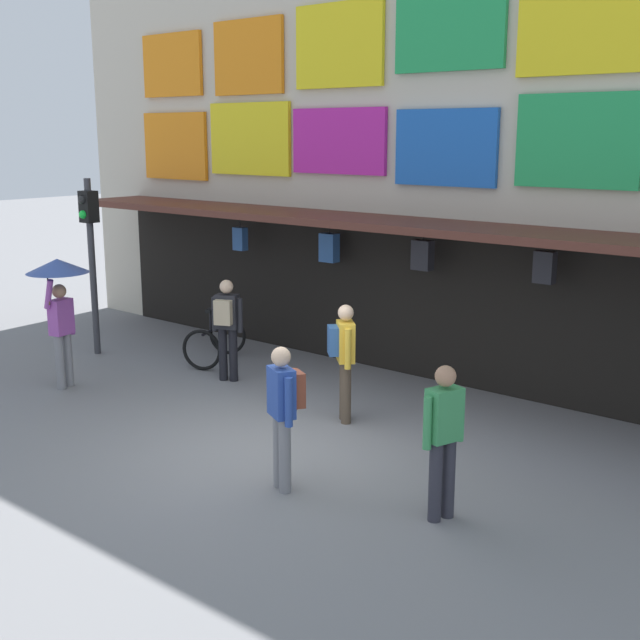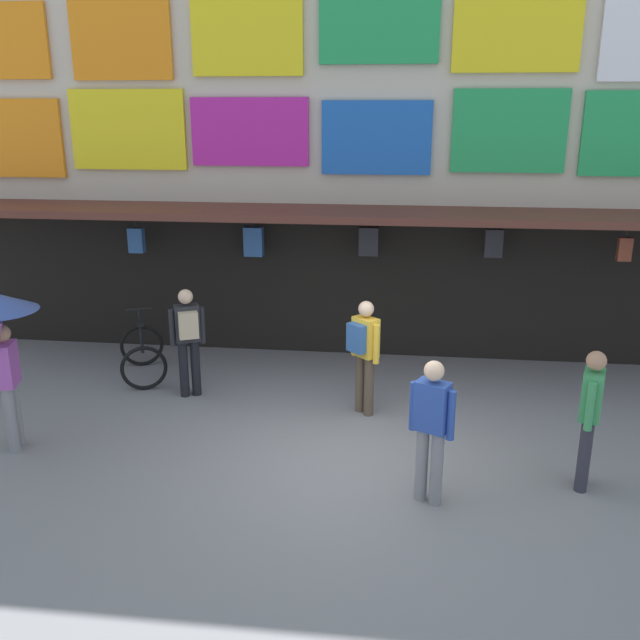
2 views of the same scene
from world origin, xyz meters
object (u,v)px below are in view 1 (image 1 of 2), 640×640
pedestrian_in_purple (284,407)px  pedestrian_in_blue (444,434)px  bicycle_parked (215,340)px  pedestrian_in_black (227,323)px  pedestrian_in_yellow (344,354)px  pedestrian_with_umbrella (59,287)px  traffic_light_near (90,238)px

pedestrian_in_purple → pedestrian_in_blue: (1.78, 0.50, -0.04)m
bicycle_parked → pedestrian_in_black: bearing=-33.4°
pedestrian_in_purple → pedestrian_in_yellow: same height
pedestrian_with_umbrella → pedestrian_in_black: 2.67m
bicycle_parked → pedestrian_with_umbrella: pedestrian_with_umbrella is taller
pedestrian_in_purple → pedestrian_with_umbrella: pedestrian_with_umbrella is taller
pedestrian_in_black → pedestrian_in_yellow: size_ratio=1.00×
pedestrian_with_umbrella → pedestrian_in_black: pedestrian_with_umbrella is taller
traffic_light_near → pedestrian_in_blue: size_ratio=1.90×
traffic_light_near → pedestrian_with_umbrella: 2.14m
traffic_light_near → pedestrian_in_black: traffic_light_near is taller
pedestrian_in_purple → pedestrian_with_umbrella: 5.34m
pedestrian_in_purple → pedestrian_in_yellow: size_ratio=1.00×
pedestrian_in_black → pedestrian_in_blue: (5.30, -2.03, -0.04)m
pedestrian_in_blue → pedestrian_in_yellow: bearing=147.1°
pedestrian_in_purple → pedestrian_with_umbrella: bearing=173.4°
bicycle_parked → pedestrian_in_blue: bearing=-23.1°
bicycle_parked → pedestrian_in_yellow: 3.82m
pedestrian_with_umbrella → pedestrian_in_black: bearing=47.7°
pedestrian_in_purple → pedestrian_in_black: same height
pedestrian_in_purple → pedestrian_with_umbrella: (-5.27, 0.61, 0.66)m
pedestrian_with_umbrella → pedestrian_in_yellow: bearing=20.0°
pedestrian_with_umbrella → traffic_light_near: bearing=131.0°
pedestrian_with_umbrella → pedestrian_in_yellow: (4.39, 1.60, -0.66)m
pedestrian_in_blue → pedestrian_with_umbrella: bearing=179.1°
pedestrian_in_blue → pedestrian_in_yellow: (-2.65, 1.71, 0.04)m
pedestrian_in_purple → pedestrian_in_yellow: bearing=111.6°
traffic_light_near → pedestrian_in_purple: bearing=-18.2°
traffic_light_near → pedestrian_in_blue: 8.66m
traffic_light_near → pedestrian_in_blue: (8.41, -1.68, -1.19)m
bicycle_parked → pedestrian_in_yellow: (3.65, -0.97, 0.59)m
pedestrian_in_blue → pedestrian_in_purple: bearing=-164.4°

